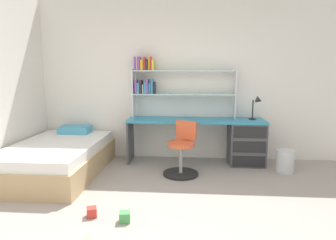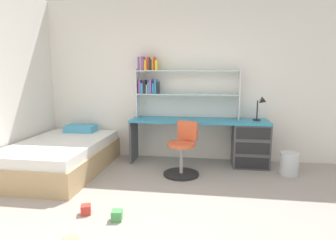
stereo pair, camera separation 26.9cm
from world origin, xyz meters
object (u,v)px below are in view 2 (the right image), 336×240
at_px(bed_platform, 61,156).
at_px(waste_bin, 289,164).
at_px(swivel_chair, 182,154).
at_px(toy_block_green_2, 117,215).
at_px(bookshelf_hutch, 169,82).
at_px(desk_lamp, 262,105).
at_px(desk, 236,140).
at_px(toy_block_red_3, 86,209).

distance_m(bed_platform, waste_bin, 3.40).
height_order(swivel_chair, toy_block_green_2, swivel_chair).
relative_size(swivel_chair, bed_platform, 0.41).
distance_m(swivel_chair, toy_block_green_2, 1.53).
bearing_deg(toy_block_green_2, swivel_chair, 69.46).
xyz_separation_m(swivel_chair, bed_platform, (-1.83, -0.11, -0.07)).
xyz_separation_m(bookshelf_hutch, waste_bin, (1.85, -0.50, -1.17)).
relative_size(bookshelf_hutch, desk_lamp, 4.45).
relative_size(bookshelf_hutch, bed_platform, 0.89).
bearing_deg(desk, toy_block_red_3, -131.81).
xyz_separation_m(swivel_chair, toy_block_red_3, (-0.90, -1.34, -0.26)).
xyz_separation_m(bookshelf_hutch, desk_lamp, (1.49, -0.13, -0.35)).
distance_m(bookshelf_hutch, waste_bin, 2.25).
bearing_deg(bed_platform, desk, 14.42).
height_order(desk_lamp, swivel_chair, desk_lamp).
distance_m(desk_lamp, toy_block_green_2, 2.80).
distance_m(desk_lamp, waste_bin, 0.97).
xyz_separation_m(bed_platform, waste_bin, (3.38, 0.32, -0.07)).
bearing_deg(desk, desk_lamp, 2.01).
relative_size(desk, bookshelf_hutch, 1.30).
bearing_deg(swivel_chair, toy_block_red_3, -123.78).
bearing_deg(bookshelf_hutch, toy_block_green_2, -96.18).
bearing_deg(bed_platform, bookshelf_hutch, 28.29).
distance_m(desk_lamp, swivel_chair, 1.49).
relative_size(desk, waste_bin, 6.60).
bearing_deg(toy_block_red_3, swivel_chair, 56.22).
distance_m(desk, swivel_chair, 1.00).
height_order(bed_platform, toy_block_red_3, bed_platform).
height_order(waste_bin, toy_block_green_2, waste_bin).
xyz_separation_m(desk_lamp, toy_block_red_3, (-2.08, -1.92, -0.94)).
distance_m(desk, bookshelf_hutch, 1.45).
bearing_deg(waste_bin, desk, 154.09).
height_order(desk, swivel_chair, swivel_chair).
bearing_deg(desk_lamp, bed_platform, -167.07).
height_order(desk, waste_bin, desk).
relative_size(desk, toy_block_green_2, 21.32).
height_order(desk_lamp, toy_block_green_2, desk_lamp).
xyz_separation_m(desk_lamp, bed_platform, (-3.02, -0.69, -0.75)).
bearing_deg(waste_bin, bookshelf_hutch, 164.73).
xyz_separation_m(desk, waste_bin, (0.74, -0.36, -0.25)).
relative_size(bookshelf_hutch, toy_block_red_3, 17.21).
bearing_deg(swivel_chair, bookshelf_hutch, 112.70).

